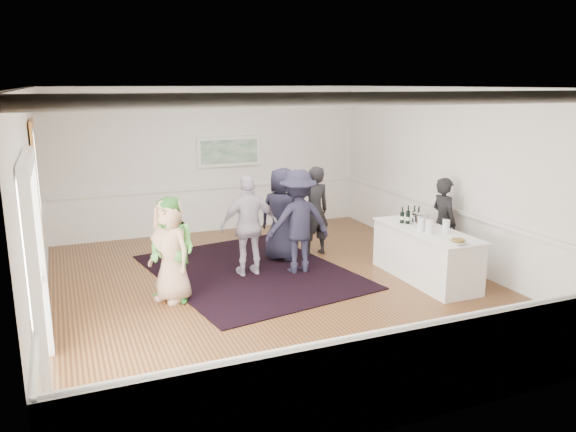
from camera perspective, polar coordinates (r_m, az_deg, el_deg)
name	(u,v)px	position (r m, az deg, el deg)	size (l,w,h in m)	color
floor	(277,288)	(9.24, -1.09, -7.29)	(8.00, 8.00, 0.00)	brown
ceiling	(276,87)	(8.65, -1.18, 12.97)	(7.00, 8.00, 0.02)	white
wall_left	(33,210)	(8.24, -24.46, 0.53)	(0.02, 8.00, 3.20)	white
wall_right	(458,178)	(10.57, 16.87, 3.75)	(0.02, 8.00, 3.20)	white
wall_back	(211,160)	(12.57, -7.81, 5.65)	(7.00, 0.02, 3.20)	white
wall_front	(434,267)	(5.39, 14.58, -5.00)	(7.00, 0.02, 3.20)	white
wainscoting	(277,258)	(9.08, -1.10, -4.34)	(7.00, 8.00, 1.00)	white
mirror	(38,180)	(9.48, -24.08, 3.34)	(0.05, 1.25, 1.85)	#C6833A
doorway	(36,264)	(6.43, -24.24, -4.48)	(0.10, 1.78, 2.56)	white
landscape_painting	(229,151)	(12.60, -6.00, 6.55)	(1.44, 0.06, 0.66)	white
area_rug	(250,271)	(10.00, -3.86, -5.63)	(2.99, 3.93, 0.02)	black
serving_table	(425,254)	(9.77, 13.79, -3.80)	(0.82, 2.16, 0.87)	white
bartender	(443,222)	(10.50, 15.51, -0.61)	(0.59, 0.39, 1.63)	black
guest_tan	(170,250)	(8.66, -11.88, -3.42)	(0.78, 0.51, 1.60)	tan
guest_green	(172,251)	(8.59, -11.67, -3.47)	(0.79, 0.61, 1.62)	#55B548
guest_lilac	(249,226)	(9.63, -3.96, -1.00)	(1.03, 0.43, 1.75)	#B3A9BD
guest_dark_a	(298,222)	(9.75, 1.03, -0.58)	(1.18, 0.68, 1.82)	black
guest_dark_b	(314,211)	(10.79, 2.69, 0.52)	(0.63, 0.41, 1.73)	black
guest_navy	(282,214)	(10.44, -0.61, 0.17)	(0.86, 0.56, 1.75)	black
wine_bottles	(412,214)	(10.02, 12.45, 0.17)	(0.36, 0.29, 0.31)	black
juice_pitchers	(432,226)	(9.44, 14.43, -0.96)	(0.43, 0.36, 0.24)	#5EA93C
ice_bucket	(421,220)	(9.78, 13.33, -0.43)	(0.26, 0.26, 0.24)	silver
nut_bowl	(458,242)	(8.91, 16.89, -2.51)	(0.27, 0.27, 0.08)	white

